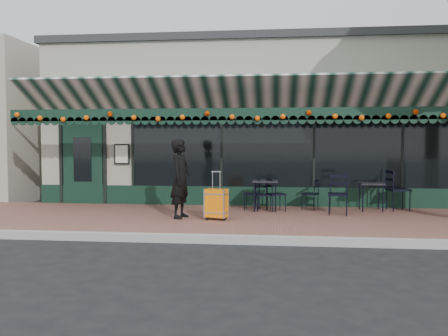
# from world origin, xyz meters

# --- Properties ---
(ground) EXTENTS (80.00, 80.00, 0.00)m
(ground) POSITION_xyz_m (0.00, 0.00, 0.00)
(ground) COLOR black
(ground) RESTS_ON ground
(sidewalk) EXTENTS (18.00, 4.00, 0.15)m
(sidewalk) POSITION_xyz_m (0.00, 2.00, 0.07)
(sidewalk) COLOR brown
(sidewalk) RESTS_ON ground
(curb) EXTENTS (18.00, 0.16, 0.15)m
(curb) POSITION_xyz_m (0.00, -0.08, 0.07)
(curb) COLOR #9E9E99
(curb) RESTS_ON ground
(restaurant_building) EXTENTS (12.00, 9.60, 4.50)m
(restaurant_building) POSITION_xyz_m (0.00, 7.84, 2.27)
(restaurant_building) COLOR #9E9889
(restaurant_building) RESTS_ON ground
(woman) EXTENTS (0.53, 0.70, 1.73)m
(woman) POSITION_xyz_m (-1.64, 1.76, 1.02)
(woman) COLOR black
(woman) RESTS_ON sidewalk
(suitcase) EXTENTS (0.50, 0.36, 1.04)m
(suitcase) POSITION_xyz_m (-0.84, 1.60, 0.50)
(suitcase) COLOR orange
(suitcase) RESTS_ON sidewalk
(cafe_table_a) EXTENTS (0.55, 0.55, 0.68)m
(cafe_table_a) POSITION_xyz_m (2.72, 3.35, 0.76)
(cafe_table_a) COLOR black
(cafe_table_a) RESTS_ON sidewalk
(cafe_table_b) EXTENTS (0.60, 0.60, 0.74)m
(cafe_table_b) POSITION_xyz_m (0.17, 3.08, 0.82)
(cafe_table_b) COLOR black
(cafe_table_b) RESTS_ON sidewalk
(chair_a_left) EXTENTS (0.49, 0.49, 0.76)m
(chair_a_left) POSITION_xyz_m (1.27, 3.47, 0.53)
(chair_a_left) COLOR black
(chair_a_left) RESTS_ON sidewalk
(chair_a_right) EXTENTS (0.57, 0.57, 1.00)m
(chair_a_right) POSITION_xyz_m (3.40, 3.50, 0.65)
(chair_a_right) COLOR black
(chair_a_right) RESTS_ON sidewalk
(chair_a_front) EXTENTS (0.53, 0.53, 0.93)m
(chair_a_front) POSITION_xyz_m (1.85, 2.61, 0.61)
(chair_a_front) COLOR black
(chair_a_front) RESTS_ON sidewalk
(chair_b_left) EXTENTS (0.42, 0.42, 0.78)m
(chair_b_left) POSITION_xyz_m (-0.16, 3.15, 0.54)
(chair_b_left) COLOR black
(chair_b_left) RESTS_ON sidewalk
(chair_b_right) EXTENTS (0.52, 0.52, 0.80)m
(chair_b_right) POSITION_xyz_m (0.44, 3.08, 0.55)
(chair_b_right) COLOR black
(chair_b_right) RESTS_ON sidewalk
(chair_b_front) EXTENTS (0.49, 0.49, 0.76)m
(chair_b_front) POSITION_xyz_m (0.11, 3.01, 0.53)
(chair_b_front) COLOR black
(chair_b_front) RESTS_ON sidewalk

